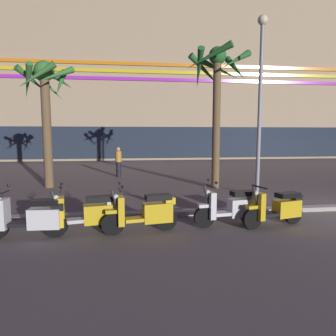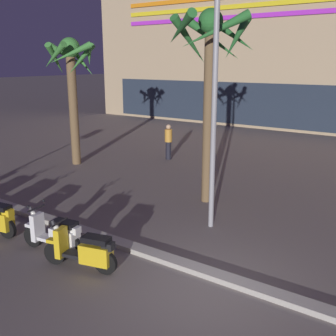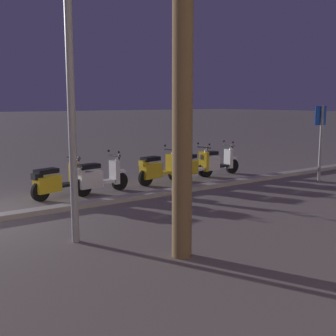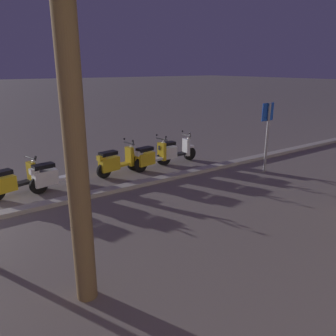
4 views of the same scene
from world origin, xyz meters
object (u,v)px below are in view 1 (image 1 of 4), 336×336
(scooter_white_mid_rear, at_px, (233,207))
(street_lamp, at_px, (260,88))
(scooter_yellow_lead_nearest, at_px, (146,212))
(palm_tree_by_mall_entrance, at_px, (46,94))
(scooter_yellow_far_back, at_px, (278,208))
(pedestrian_window_shopping, at_px, (118,161))
(scooter_white_second_in_line, at_px, (32,218))
(scooter_yellow_tail_end, at_px, (88,214))
(palm_tree_mid_walkway, at_px, (217,82))

(scooter_white_mid_rear, distance_m, street_lamp, 5.40)
(scooter_yellow_lead_nearest, bearing_deg, palm_tree_by_mall_entrance, 120.92)
(scooter_yellow_far_back, relative_size, pedestrian_window_shopping, 1.09)
(scooter_white_second_in_line, height_order, scooter_yellow_tail_end, same)
(scooter_yellow_tail_end, xyz_separation_m, palm_tree_by_mall_entrance, (-2.50, 6.35, 3.52))
(scooter_yellow_far_back, bearing_deg, scooter_yellow_lead_nearest, -178.64)
(street_lamp, bearing_deg, pedestrian_window_shopping, 133.28)
(palm_tree_mid_walkway, bearing_deg, scooter_white_second_in_line, -135.85)
(scooter_white_mid_rear, xyz_separation_m, street_lamp, (2.18, 3.47, 3.51))
(scooter_yellow_lead_nearest, height_order, street_lamp, street_lamp)
(scooter_yellow_lead_nearest, bearing_deg, scooter_white_mid_rear, 6.47)
(scooter_white_second_in_line, relative_size, scooter_yellow_far_back, 1.02)
(palm_tree_by_mall_entrance, relative_size, pedestrian_window_shopping, 3.30)
(pedestrian_window_shopping, bearing_deg, scooter_yellow_far_back, -65.22)
(scooter_yellow_far_back, height_order, palm_tree_by_mall_entrance, palm_tree_by_mall_entrance)
(scooter_white_mid_rear, relative_size, palm_tree_by_mall_entrance, 0.33)
(palm_tree_by_mall_entrance, bearing_deg, pedestrian_window_shopping, 46.83)
(scooter_white_second_in_line, distance_m, pedestrian_window_shopping, 9.65)
(scooter_white_mid_rear, height_order, street_lamp, street_lamp)
(scooter_yellow_far_back, bearing_deg, scooter_yellow_tail_end, 179.90)
(scooter_white_second_in_line, bearing_deg, scooter_yellow_tail_end, 9.10)
(pedestrian_window_shopping, xyz_separation_m, street_lamp, (5.38, -5.72, 3.12))
(scooter_white_second_in_line, relative_size, scooter_yellow_tail_end, 1.03)
(scooter_yellow_lead_nearest, xyz_separation_m, palm_tree_by_mall_entrance, (-3.85, 6.43, 3.51))
(scooter_yellow_tail_end, bearing_deg, scooter_yellow_lead_nearest, -3.66)
(scooter_yellow_tail_end, xyz_separation_m, pedestrian_window_shopping, (0.31, 9.35, 0.39))
(scooter_white_second_in_line, xyz_separation_m, palm_tree_by_mall_entrance, (-1.35, 6.53, 3.52))
(scooter_yellow_far_back, bearing_deg, scooter_white_mid_rear, 171.47)
(scooter_yellow_tail_end, distance_m, scooter_white_mid_rear, 3.52)
(scooter_yellow_lead_nearest, distance_m, palm_tree_by_mall_entrance, 8.28)
(scooter_yellow_tail_end, xyz_separation_m, scooter_yellow_lead_nearest, (1.35, -0.09, 0.01))
(scooter_yellow_lead_nearest, bearing_deg, scooter_white_second_in_line, -177.76)
(scooter_yellow_far_back, distance_m, street_lamp, 5.18)
(scooter_yellow_tail_end, height_order, scooter_white_mid_rear, same)
(scooter_white_mid_rear, bearing_deg, street_lamp, 57.85)
(palm_tree_by_mall_entrance, distance_m, pedestrian_window_shopping, 5.17)
(scooter_yellow_lead_nearest, relative_size, palm_tree_by_mall_entrance, 0.33)
(scooter_yellow_lead_nearest, height_order, palm_tree_mid_walkway, palm_tree_mid_walkway)
(scooter_yellow_lead_nearest, height_order, palm_tree_by_mall_entrance, palm_tree_by_mall_entrance)
(scooter_yellow_tail_end, bearing_deg, scooter_white_second_in_line, -170.90)
(palm_tree_mid_walkway, xyz_separation_m, street_lamp, (1.12, -1.75, -0.47))
(scooter_white_mid_rear, xyz_separation_m, palm_tree_by_mall_entrance, (-6.02, 6.19, 3.51))
(scooter_white_second_in_line, bearing_deg, scooter_white_mid_rear, 4.21)
(scooter_white_mid_rear, bearing_deg, scooter_yellow_lead_nearest, -173.53)
(palm_tree_mid_walkway, relative_size, street_lamp, 0.90)
(scooter_yellow_tail_end, bearing_deg, palm_tree_mid_walkway, 49.59)
(pedestrian_window_shopping, relative_size, street_lamp, 0.25)
(scooter_white_second_in_line, bearing_deg, palm_tree_mid_walkway, 44.15)
(scooter_yellow_tail_end, distance_m, scooter_yellow_far_back, 4.63)
(scooter_yellow_lead_nearest, relative_size, pedestrian_window_shopping, 1.10)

